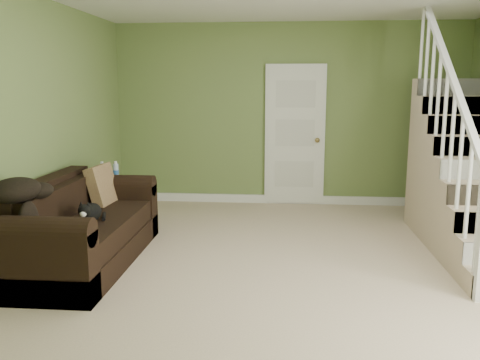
% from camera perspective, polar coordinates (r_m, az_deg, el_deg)
% --- Properties ---
extents(floor, '(5.00, 5.50, 0.01)m').
position_cam_1_polar(floor, '(4.95, 5.29, -9.79)').
color(floor, tan).
rests_on(floor, ground).
extents(wall_back, '(5.00, 0.04, 2.60)m').
position_cam_1_polar(wall_back, '(7.41, 5.44, 7.28)').
color(wall_back, olive).
rests_on(wall_back, floor).
extents(wall_front, '(5.00, 0.04, 2.60)m').
position_cam_1_polar(wall_front, '(1.94, 6.06, -2.01)').
color(wall_front, olive).
rests_on(wall_front, floor).
extents(wall_left, '(0.04, 5.50, 2.60)m').
position_cam_1_polar(wall_left, '(5.28, -22.84, 5.18)').
color(wall_left, olive).
rests_on(wall_left, floor).
extents(baseboard_back, '(5.00, 0.04, 0.12)m').
position_cam_1_polar(baseboard_back, '(7.55, 5.27, -2.17)').
color(baseboard_back, white).
rests_on(baseboard_back, floor).
extents(baseboard_left, '(0.04, 5.50, 0.12)m').
position_cam_1_polar(baseboard_left, '(5.50, -21.63, -7.76)').
color(baseboard_left, white).
rests_on(baseboard_left, floor).
extents(door, '(0.86, 0.12, 2.02)m').
position_cam_1_polar(door, '(7.39, 6.18, 4.97)').
color(door, white).
rests_on(door, floor).
extents(staircase, '(1.00, 2.51, 2.82)m').
position_cam_1_polar(staircase, '(6.07, 24.59, -0.64)').
color(staircase, tan).
rests_on(staircase, floor).
extents(sofa, '(0.91, 2.11, 0.84)m').
position_cam_1_polar(sofa, '(5.21, -17.51, -5.53)').
color(sofa, black).
rests_on(sofa, floor).
extents(side_table, '(0.59, 0.59, 0.83)m').
position_cam_1_polar(side_table, '(6.34, -14.16, -2.62)').
color(side_table, black).
rests_on(side_table, floor).
extents(cat, '(0.24, 0.49, 0.24)m').
position_cam_1_polar(cat, '(4.97, -16.52, -3.56)').
color(cat, black).
rests_on(cat, sofa).
extents(banana, '(0.07, 0.20, 0.06)m').
position_cam_1_polar(banana, '(4.58, -17.60, -5.64)').
color(banana, yellow).
rests_on(banana, sofa).
extents(throw_pillow, '(0.25, 0.48, 0.48)m').
position_cam_1_polar(throw_pillow, '(5.75, -15.17, -0.68)').
color(throw_pillow, '#513C20').
rests_on(throw_pillow, sofa).
extents(throw_blanket, '(0.38, 0.50, 0.21)m').
position_cam_1_polar(throw_blanket, '(4.60, -23.89, -1.05)').
color(throw_blanket, black).
rests_on(throw_blanket, sofa).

